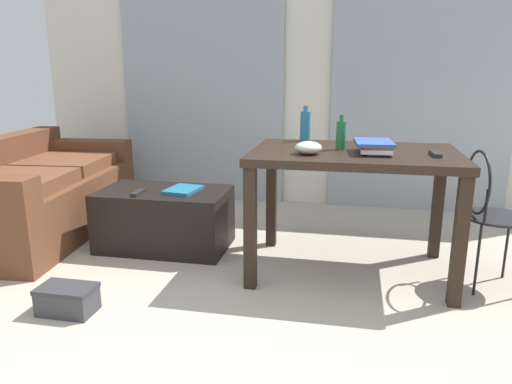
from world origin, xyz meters
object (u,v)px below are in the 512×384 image
bowl (308,148)px  tv_remote_on_table (435,154)px  bottle_near (341,135)px  shoebox (67,299)px  couch (35,195)px  book_stack (375,146)px  tv_remote_primary (138,192)px  bottle_far (305,126)px  magazine (183,190)px  coffee_table (165,219)px  wire_chair (488,204)px  craft_table (354,168)px

bowl → tv_remote_on_table: (0.73, 0.09, -0.03)m
bottle_near → shoebox: (-1.40, -0.89, -0.81)m
couch → book_stack: book_stack is taller
bowl → book_stack: bearing=16.4°
couch → tv_remote_on_table: bearing=-7.2°
tv_remote_primary → shoebox: size_ratio=0.55×
bottle_far → magazine: (-0.84, -0.19, -0.46)m
bottle_far → tv_remote_on_table: bottle_far is taller
couch → bottle_near: (2.39, -0.26, 0.58)m
couch → shoebox: (0.99, -1.15, -0.24)m
bottle_near → tv_remote_primary: bottle_near is taller
book_stack → tv_remote_on_table: 0.34m
tv_remote_primary → bottle_near: bearing=-0.5°
coffee_table → bottle_near: size_ratio=4.28×
coffee_table → magazine: 0.28m
wire_chair → bowl: size_ratio=5.21×
wire_chair → book_stack: (-0.66, 0.01, 0.32)m
coffee_table → wire_chair: (2.12, -0.25, 0.30)m
craft_table → tv_remote_primary: size_ratio=7.55×
bottle_near → book_stack: bearing=-23.3°
bottle_far → shoebox: bottle_far is taller
bowl → tv_remote_on_table: size_ratio=1.00×
craft_table → shoebox: craft_table is taller
wire_chair → book_stack: book_stack is taller
craft_table → magazine: size_ratio=4.69×
bottle_far → magazine: size_ratio=0.90×
magazine → shoebox: magazine is taller
bottle_far → tv_remote_primary: bottle_far is taller
bottle_near → bottle_far: bearing=127.2°
tv_remote_on_table → magazine: size_ratio=0.60×
craft_table → bowl: size_ratio=7.86×
tv_remote_primary → wire_chair: bearing=-2.7°
tv_remote_on_table → shoebox: tv_remote_on_table is taller
shoebox → wire_chair: bearing=19.4°
tv_remote_on_table → wire_chair: bearing=-1.2°
bottle_far → book_stack: (0.46, -0.43, -0.07)m
bottle_far → bowl: size_ratio=1.51×
craft_table → bowl: (-0.27, -0.18, 0.15)m
tv_remote_on_table → magazine: (-1.65, 0.26, -0.36)m
tv_remote_on_table → magazine: bearing=166.8°
wire_chair → book_stack: 0.73m
couch → wire_chair: wire_chair is taller
craft_table → magazine: craft_table is taller
tv_remote_on_table → coffee_table: bearing=167.4°
book_stack → tv_remote_on_table: book_stack is taller
coffee_table → bottle_near: 1.43m
craft_table → magazine: 1.22m
book_stack → magazine: bearing=169.8°
craft_table → bowl: 0.36m
couch → bowl: 2.32m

